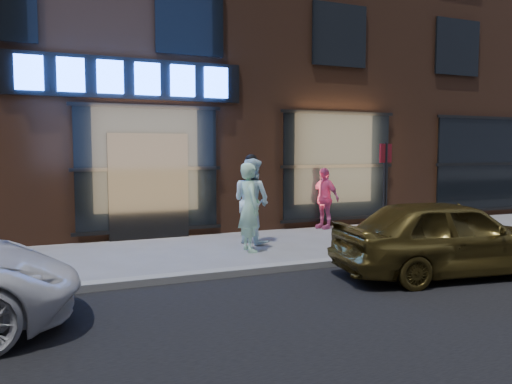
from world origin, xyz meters
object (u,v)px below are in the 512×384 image
(passerby, at_px, (324,198))
(gold_sedan, at_px, (448,237))
(man_bowtie, at_px, (249,207))
(sign_post, at_px, (385,189))
(man_cap, at_px, (251,201))

(passerby, distance_m, gold_sedan, 5.05)
(man_bowtie, bearing_deg, sign_post, -127.28)
(passerby, bearing_deg, man_bowtie, -75.11)
(man_cap, relative_size, sign_post, 0.86)
(passerby, bearing_deg, man_cap, -85.07)
(man_cap, bearing_deg, sign_post, -172.04)
(passerby, xyz_separation_m, gold_sedan, (-0.65, -5.01, -0.15))
(gold_sedan, bearing_deg, man_bowtie, 43.93)
(gold_sedan, bearing_deg, sign_post, 15.11)
(gold_sedan, bearing_deg, passerby, 0.41)
(man_cap, distance_m, passerby, 2.74)
(man_bowtie, relative_size, sign_post, 0.82)
(man_bowtie, xyz_separation_m, sign_post, (2.04, -1.63, 0.42))
(man_bowtie, relative_size, passerby, 1.13)
(man_bowtie, xyz_separation_m, man_cap, (0.38, 0.83, 0.04))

